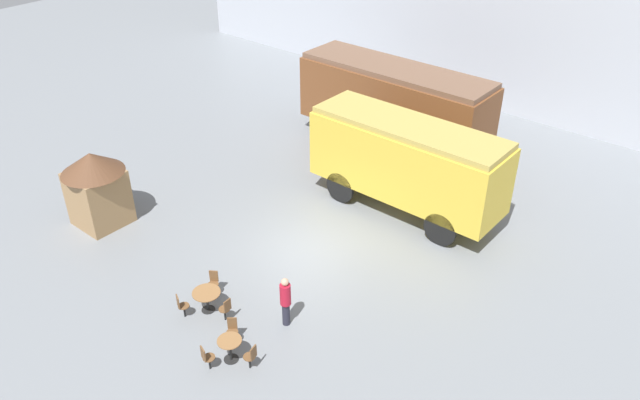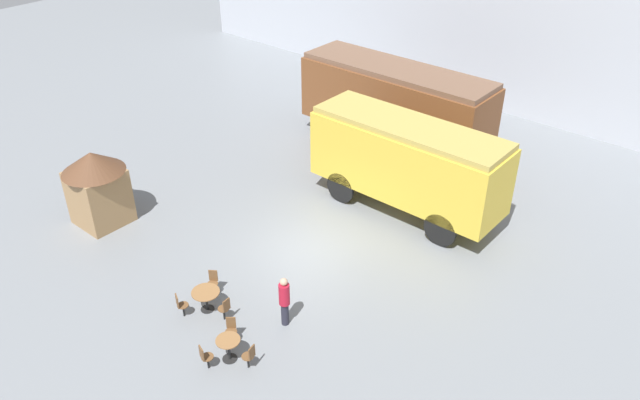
# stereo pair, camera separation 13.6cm
# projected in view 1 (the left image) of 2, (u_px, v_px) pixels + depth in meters

# --- Properties ---
(ground_plane) EXTENTS (80.00, 80.00, 0.00)m
(ground_plane) POSITION_uv_depth(u_px,v_px,m) (306.00, 250.00, 22.66)
(ground_plane) COLOR gray
(backdrop_wall) EXTENTS (44.00, 0.15, 9.00)m
(backdrop_wall) POSITION_uv_depth(u_px,v_px,m) (517.00, 27.00, 30.62)
(backdrop_wall) COLOR #B2B7C1
(backdrop_wall) RESTS_ON ground_plane
(passenger_coach_wooden) EXTENTS (9.12, 2.66, 3.92)m
(passenger_coach_wooden) POSITION_uv_depth(u_px,v_px,m) (394.00, 100.00, 28.42)
(passenger_coach_wooden) COLOR brown
(passenger_coach_wooden) RESTS_ON ground_plane
(passenger_coach_vintage) EXTENTS (7.71, 2.42, 3.76)m
(passenger_coach_vintage) POSITION_uv_depth(u_px,v_px,m) (407.00, 159.00, 23.77)
(passenger_coach_vintage) COLOR gold
(passenger_coach_vintage) RESTS_ON ground_plane
(cafe_table_near) EXTENTS (0.72, 0.72, 0.76)m
(cafe_table_near) POSITION_uv_depth(u_px,v_px,m) (230.00, 345.00, 17.86)
(cafe_table_near) COLOR black
(cafe_table_near) RESTS_ON ground_plane
(cafe_table_mid) EXTENTS (0.90, 0.90, 0.73)m
(cafe_table_mid) POSITION_uv_depth(u_px,v_px,m) (207.00, 296.00, 19.64)
(cafe_table_mid) COLOR black
(cafe_table_mid) RESTS_ON ground_plane
(cafe_chair_0) EXTENTS (0.38, 0.36, 0.87)m
(cafe_chair_0) POSITION_uv_depth(u_px,v_px,m) (251.00, 356.00, 17.59)
(cafe_chair_0) COLOR black
(cafe_chair_0) RESTS_ON ground_plane
(cafe_chair_1) EXTENTS (0.40, 0.40, 0.87)m
(cafe_chair_1) POSITION_uv_depth(u_px,v_px,m) (232.00, 329.00, 18.50)
(cafe_chair_1) COLOR black
(cafe_chair_1) RESTS_ON ground_plane
(cafe_chair_2) EXTENTS (0.37, 0.39, 0.87)m
(cafe_chair_2) POSITION_uv_depth(u_px,v_px,m) (206.00, 357.00, 17.56)
(cafe_chair_2) COLOR black
(cafe_chair_2) RESTS_ON ground_plane
(cafe_chair_3) EXTENTS (0.39, 0.40, 0.87)m
(cafe_chair_3) POSITION_uv_depth(u_px,v_px,m) (181.00, 305.00, 19.40)
(cafe_chair_3) COLOR black
(cafe_chair_3) RESTS_ON ground_plane
(cafe_chair_4) EXTENTS (0.36, 0.36, 0.87)m
(cafe_chair_4) POSITION_uv_depth(u_px,v_px,m) (226.00, 308.00, 19.26)
(cafe_chair_4) COLOR black
(cafe_chair_4) RESTS_ON ground_plane
(cafe_chair_5) EXTENTS (0.40, 0.40, 0.87)m
(cafe_chair_5) POSITION_uv_depth(u_px,v_px,m) (214.00, 281.00, 20.37)
(cafe_chair_5) COLOR black
(cafe_chair_5) RESTS_ON ground_plane
(visitor_person) EXTENTS (0.34, 0.34, 1.78)m
(visitor_person) POSITION_uv_depth(u_px,v_px,m) (286.00, 300.00, 18.90)
(visitor_person) COLOR #262633
(visitor_person) RESTS_ON ground_plane
(ticket_kiosk) EXTENTS (2.34, 2.34, 3.00)m
(ticket_kiosk) POSITION_uv_depth(u_px,v_px,m) (96.00, 185.00, 23.33)
(ticket_kiosk) COLOR #99754C
(ticket_kiosk) RESTS_ON ground_plane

